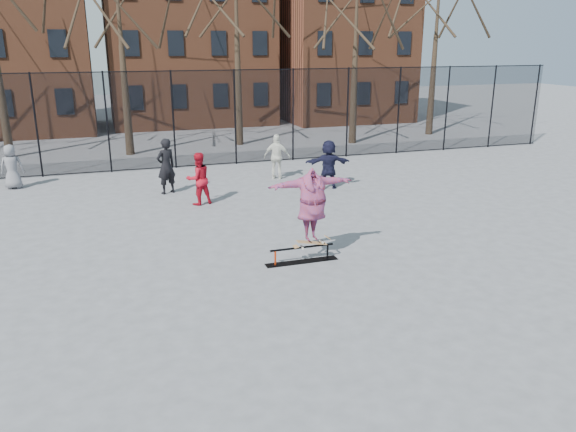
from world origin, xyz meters
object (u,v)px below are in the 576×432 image
object	(u,v)px
bystander_red	(198,179)
bystander_navy	(328,164)
bystander_black	(166,166)
bystander_grey	(12,167)
skater	(312,207)
skateboard	(312,243)
bystander_white	(277,157)
skate_rail	(302,256)

from	to	relation	value
bystander_red	bystander_navy	xyz separation A→B (m)	(4.78, 0.64, 0.03)
bystander_black	bystander_navy	world-z (taller)	bystander_black
bystander_grey	bystander_navy	size ratio (longest dim) A/B	0.91
bystander_black	bystander_red	xyz separation A→B (m)	(0.82, -1.74, -0.11)
skater	bystander_red	xyz separation A→B (m)	(-1.72, 5.80, -0.51)
bystander_grey	bystander_red	xyz separation A→B (m)	(6.00, -4.16, 0.05)
skater	skateboard	bearing A→B (deg)	0.00
bystander_white	skate_rail	bearing A→B (deg)	103.31
bystander_red	bystander_white	size ratio (longest dim) A/B	0.99
skater	bystander_white	bearing A→B (deg)	73.78
skate_rail	bystander_red	bearing A→B (deg)	104.25
skateboard	bystander_grey	xyz separation A→B (m)	(-7.72, 9.96, 0.36)
bystander_grey	bystander_white	world-z (taller)	bystander_white
bystander_black	bystander_navy	xyz separation A→B (m)	(5.60, -1.10, -0.08)
skater	bystander_white	xyz separation A→B (m)	(1.74, 8.40, -0.50)
bystander_navy	bystander_black	bearing A→B (deg)	-2.09
bystander_red	skateboard	bearing A→B (deg)	90.96
skateboard	bystander_red	bearing A→B (deg)	106.52
bystander_grey	bystander_white	size ratio (longest dim) A/B	0.93
skater	bystander_grey	distance (m)	12.61
bystander_red	bystander_white	xyz separation A→B (m)	(3.46, 2.61, 0.01)
skater	bystander_grey	world-z (taller)	skater
bystander_grey	bystander_white	xyz separation A→B (m)	(9.46, -1.56, 0.06)
skate_rail	bystander_black	size ratio (longest dim) A/B	0.93
skater	bystander_white	size ratio (longest dim) A/B	1.25
bystander_grey	bystander_red	world-z (taller)	bystander_red
bystander_black	skate_rail	bearing A→B (deg)	82.09
bystander_grey	bystander_red	bearing A→B (deg)	149.87
skater	bystander_grey	bearing A→B (deg)	123.28
skate_rail	bystander_navy	distance (m)	7.28
skateboard	bystander_navy	world-z (taller)	bystander_navy
bystander_black	bystander_navy	distance (m)	5.71
skate_rail	bystander_navy	world-z (taller)	bystander_navy
skate_rail	skater	world-z (taller)	skater
bystander_grey	skateboard	bearing A→B (deg)	132.40
bystander_white	skater	bearing A→B (deg)	104.92
skateboard	bystander_navy	bearing A→B (deg)	64.57
bystander_grey	bystander_black	xyz separation A→B (m)	(5.18, -2.43, 0.16)
skater	bystander_red	world-z (taller)	skater
bystander_black	bystander_navy	size ratio (longest dim) A/B	1.10
skate_rail	bystander_white	size ratio (longest dim) A/B	1.04
bystander_grey	bystander_navy	xyz separation A→B (m)	(10.78, -3.52, 0.08)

